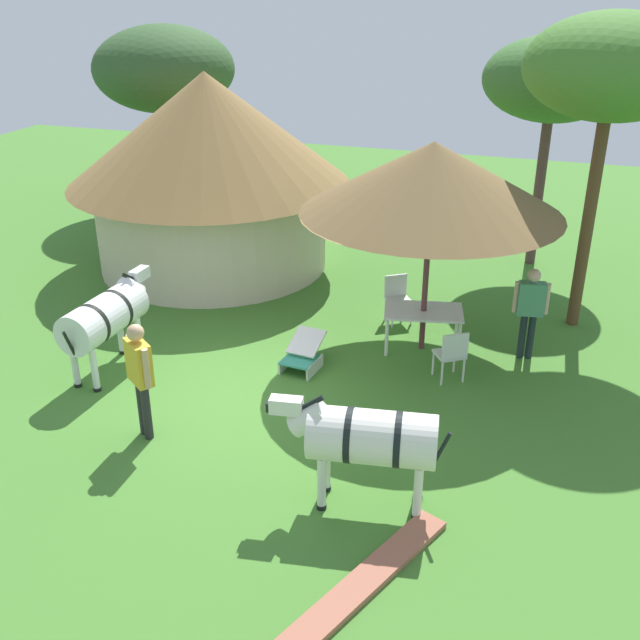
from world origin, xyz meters
name	(u,v)px	position (x,y,z in m)	size (l,w,h in m)	color
ground_plane	(259,390)	(0.00, 0.00, 0.00)	(36.00, 36.00, 0.00)	#41782B
thatched_hut	(209,164)	(-3.14, 4.94, 2.31)	(6.13, 6.13, 4.24)	beige
shade_umbrella	(432,178)	(2.18, 2.27, 3.08)	(4.34, 4.34, 3.67)	#572E31
patio_dining_table	(423,315)	(2.18, 2.27, 0.65)	(1.50, 1.09, 0.74)	silver
patio_chair_west_end	(452,353)	(2.86, 1.25, 0.52)	(0.60, 0.59, 0.90)	silver
patio_chair_east_end	(397,295)	(1.49, 3.27, 0.52)	(0.60, 0.60, 0.90)	silver
guest_beside_umbrella	(530,305)	(3.95, 2.48, 0.99)	(0.58, 0.27, 1.65)	black
standing_watcher	(140,371)	(-1.05, -1.70, 1.07)	(0.53, 0.47, 1.78)	#242427
striped_lounge_chair	(302,355)	(0.42, 0.88, 0.25)	(0.62, 0.88, 0.57)	teal
zebra_nearest_camera	(368,438)	(2.36, -2.18, 0.99)	(2.23, 0.91, 1.53)	silver
zebra_by_umbrella	(106,316)	(-2.61, -0.16, 0.99)	(0.77, 2.32, 1.53)	silver
acacia_tree_left_background	(164,69)	(-6.29, 8.87, 3.73)	(3.76, 3.76, 4.87)	#453632
acacia_tree_far_lawn	(553,80)	(3.72, 7.31, 4.04)	(2.92, 2.92, 4.95)	#543537
acacia_tree_right_background	(613,69)	(4.72, 4.19, 4.64)	(2.94, 2.94, 5.56)	brown
brick_patio_kerb	(363,583)	(2.70, -3.54, 0.04)	(2.80, 0.36, 0.08)	#A35F48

